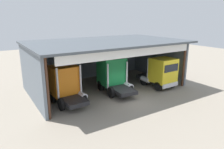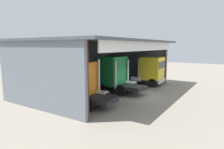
% 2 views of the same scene
% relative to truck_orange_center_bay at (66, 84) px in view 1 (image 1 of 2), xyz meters
% --- Properties ---
extents(ground_plane, '(80.00, 80.00, 0.00)m').
position_rel_truck_orange_center_bay_xyz_m(ground_plane, '(5.33, -2.61, -1.78)').
color(ground_plane, gray).
rests_on(ground_plane, ground).
extents(workshop_shed, '(16.35, 10.19, 5.23)m').
position_rel_truck_orange_center_bay_xyz_m(workshop_shed, '(5.33, 2.77, 1.90)').
color(workshop_shed, slate).
rests_on(workshop_shed, ground).
extents(truck_orange_center_bay, '(2.67, 4.38, 3.61)m').
position_rel_truck_orange_center_bay_xyz_m(truck_orange_center_bay, '(0.00, 0.00, 0.00)').
color(truck_orange_center_bay, orange).
rests_on(truck_orange_center_bay, ground).
extents(truck_green_yard_outside, '(2.70, 5.11, 3.59)m').
position_rel_truck_orange_center_bay_xyz_m(truck_green_yard_outside, '(5.29, 0.35, 0.09)').
color(truck_green_yard_outside, '#197F3D').
rests_on(truck_green_yard_outside, ground).
extents(truck_yellow_right_bay, '(2.64, 4.82, 3.36)m').
position_rel_truck_orange_center_bay_xyz_m(truck_yellow_right_bay, '(10.42, -1.46, -0.04)').
color(truck_yellow_right_bay, yellow).
rests_on(truck_yellow_right_bay, ground).
extents(oil_drum, '(0.58, 0.58, 0.89)m').
position_rel_truck_orange_center_bay_xyz_m(oil_drum, '(1.84, 5.72, -1.34)').
color(oil_drum, '#B21E19').
rests_on(oil_drum, ground).
extents(tool_cart, '(0.90, 0.60, 1.00)m').
position_rel_truck_orange_center_bay_xyz_m(tool_cart, '(2.81, 5.26, -1.28)').
color(tool_cart, black).
rests_on(tool_cart, ground).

